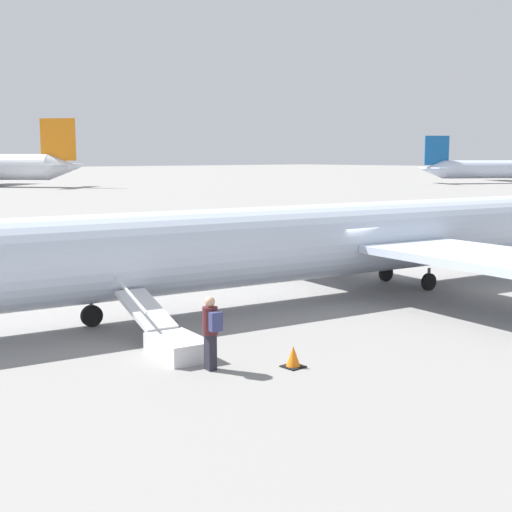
# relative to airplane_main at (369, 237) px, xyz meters

# --- Properties ---
(ground_plane) EXTENTS (600.00, 600.00, 0.00)m
(ground_plane) POSITION_rel_airplane_main_xyz_m (0.99, -0.16, -2.02)
(ground_plane) COLOR gray
(airplane_main) EXTENTS (35.70, 27.72, 6.78)m
(airplane_main) POSITION_rel_airplane_main_xyz_m (0.00, 0.00, 0.00)
(airplane_main) COLOR silver
(airplane_main) RESTS_ON ground
(boarding_stairs) EXTENTS (1.64, 4.13, 1.69)m
(boarding_stairs) POSITION_rel_airplane_main_xyz_m (10.37, 2.17, -1.65)
(boarding_stairs) COLOR silver
(boarding_stairs) RESTS_ON ground
(passenger) EXTENTS (0.38, 0.56, 1.74)m
(passenger) POSITION_rel_airplane_main_xyz_m (10.50, 3.99, -1.02)
(passenger) COLOR #23232D
(passenger) RESTS_ON ground
(traffic_cone_near_stairs) EXTENTS (0.47, 0.47, 0.52)m
(traffic_cone_near_stairs) POSITION_rel_airplane_main_xyz_m (8.91, 5.10, -1.78)
(traffic_cone_near_stairs) COLOR black
(traffic_cone_near_stairs) RESTS_ON ground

